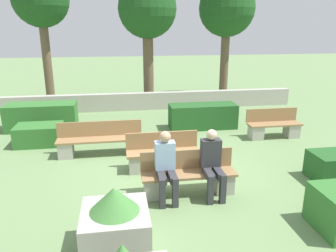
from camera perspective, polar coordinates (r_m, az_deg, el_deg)
The scene contains 15 objects.
ground_plane at distance 7.76m, azimuth 0.14°, elevation -7.46°, with size 60.00×60.00×0.00m, color #6B8956.
perimeter_wall at distance 13.15m, azimuth -3.92°, elevation 4.36°, with size 12.09×0.30×0.68m.
bench_front at distance 6.59m, azimuth 3.59°, elevation -9.00°, with size 1.87×0.48×0.85m.
bench_left_side at distance 10.28m, azimuth 17.91°, elevation -0.21°, with size 1.60×0.48×0.85m.
bench_right_side at distance 8.65m, azimuth -11.75°, elevation -2.77°, with size 2.18×0.48×0.85m.
bench_back at distance 7.64m, azimuth -0.86°, elevation -5.27°, with size 1.70×0.48×0.85m.
person_seated_man at distance 6.41m, azimuth 7.72°, elevation -6.00°, with size 0.38×0.64×1.32m.
person_seated_woman at distance 6.22m, azimuth -0.35°, elevation -6.47°, with size 0.38×0.64×1.34m.
hedge_block_near_right at distance 11.31m, azimuth -21.13°, elevation 1.56°, with size 2.18×0.86×0.84m.
hedge_block_mid_left at distance 9.91m, azimuth -21.49°, elevation -1.42°, with size 1.26×0.83×0.57m.
hedge_block_far_left at distance 10.76m, azimuth 6.06°, elevation 1.72°, with size 2.17×0.78×0.78m.
planter_corner_left at distance 5.04m, azimuth -9.14°, elevation -16.45°, with size 0.98×0.98×1.03m.
tree_leftmost at distance 14.77m, azimuth -21.30°, elevation 19.62°, with size 2.25×2.25×5.38m.
tree_center_left at distance 14.09m, azimuth -3.61°, elevation 19.32°, with size 2.38×2.38×5.08m.
tree_center_right at distance 15.46m, azimuth 10.23°, elevation 19.26°, with size 2.46×2.46×5.19m.
Camera 1 is at (-1.13, -6.97, 3.22)m, focal length 35.00 mm.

